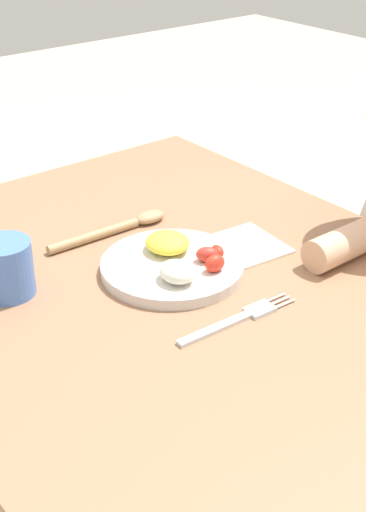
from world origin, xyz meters
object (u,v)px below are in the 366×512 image
object	(u,v)px
fork	(237,319)
drinking_cup	(6,268)
spoon	(120,227)
plate	(174,264)

from	to	relation	value
fork	drinking_cup	size ratio (longest dim) A/B	2.39
fork	spoon	world-z (taller)	spoon
spoon	drinking_cup	world-z (taller)	drinking_cup
plate	fork	size ratio (longest dim) A/B	1.11
fork	drinking_cup	distance (m)	0.33
plate	fork	xyz separation A→B (m)	(0.16, -0.01, -0.01)
plate	spoon	size ratio (longest dim) A/B	0.98
plate	drinking_cup	xyz separation A→B (m)	(-0.10, -0.22, 0.03)
plate	drinking_cup	bearing A→B (deg)	-114.34
plate	drinking_cup	distance (m)	0.25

